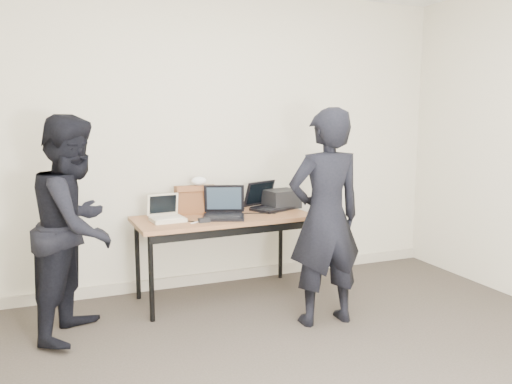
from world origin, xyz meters
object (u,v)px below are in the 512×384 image
laptop_center (224,210)px  person_typist (325,218)px  desk (224,223)px  person_observer (76,226)px  leather_satchel (196,199)px  laptop_beige (166,215)px  laptop_right (267,203)px  equipment_box (282,199)px

laptop_center → person_typist: bearing=-33.6°
desk → person_observer: 1.24m
leather_satchel → person_typist: (0.72, -1.01, -0.03)m
laptop_beige → desk: bearing=-7.2°
leather_satchel → person_typist: person_typist is taller
desk → laptop_right: laptop_right is taller
laptop_beige → person_observer: size_ratio=0.18×
laptop_right → desk: bearing=176.1°
laptop_beige → equipment_box: 1.13m
desk → laptop_center: 0.12m
equipment_box → leather_satchel: bearing=177.5°
equipment_box → desk: bearing=-163.0°
laptop_center → leather_satchel: laptop_center is taller
desk → person_observer: size_ratio=0.97×
person_observer → laptop_center: bearing=-51.8°
laptop_beige → laptop_center: bearing=-11.1°
laptop_right → person_typist: 0.96m
laptop_center → leather_satchel: (-0.17, 0.26, 0.07)m
equipment_box → person_typist: size_ratio=0.18×
laptop_right → person_typist: bearing=-110.1°
person_observer → person_typist: bearing=-79.7°
laptop_beige → person_typist: size_ratio=0.18×
laptop_beige → person_observer: (-0.71, -0.30, 0.03)m
laptop_center → person_observer: (-1.19, -0.25, 0.01)m
laptop_right → leather_satchel: same height
person_typist → person_observer: person_typist is taller
laptop_center → equipment_box: (0.64, 0.22, 0.02)m
desk → laptop_right: bearing=17.4°
laptop_beige → equipment_box: bearing=3.4°
laptop_beige → laptop_right: (0.97, 0.16, 0.02)m
laptop_beige → leather_satchel: size_ratio=0.77×
leather_satchel → equipment_box: bearing=1.0°
person_typist → person_observer: (-1.74, 0.50, -0.03)m
leather_satchel → desk: bearing=-48.1°
laptop_beige → person_typist: (1.03, -0.79, 0.05)m
person_observer → laptop_right: bearing=-48.5°
laptop_right → laptop_beige: bearing=165.5°
laptop_right → equipment_box: 0.15m
person_observer → leather_satchel: bearing=-37.1°
laptop_beige → person_observer: bearing=-163.0°
person_typist → leather_satchel: bearing=-52.9°
laptop_right → leather_satchel: (-0.66, 0.05, 0.07)m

